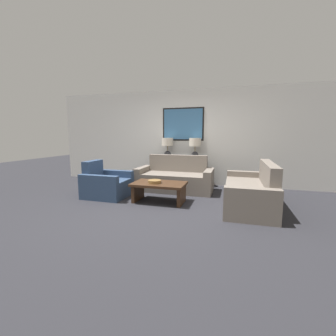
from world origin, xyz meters
TOP-DOWN VIEW (x-y plane):
  - ground_plane at (0.00, 0.00)m, footprint 20.00×20.00m
  - back_wall at (0.00, 2.50)m, footprint 7.81×0.12m
  - console_table at (0.00, 2.23)m, footprint 1.30×0.39m
  - table_lamp_left at (-0.39, 2.23)m, footprint 0.32×0.32m
  - table_lamp_right at (0.39, 2.23)m, footprint 0.32×0.32m
  - couch_by_back_wall at (0.00, 1.58)m, footprint 1.90×0.87m
  - couch_by_side at (1.77, 0.69)m, footprint 0.87×1.90m
  - coffee_table at (-0.06, 0.49)m, footprint 1.10×0.67m
  - decorative_bowl at (-0.14, 0.43)m, footprint 0.27×0.27m
  - armchair_near_back_wall at (-1.37, 0.56)m, footprint 0.92×0.86m

SIDE VIEW (x-z plane):
  - ground_plane at x=0.00m, z-range 0.00..0.00m
  - armchair_near_back_wall at x=-1.37m, z-range -0.14..0.68m
  - couch_by_back_wall at x=0.00m, z-range -0.15..0.73m
  - couch_by_side at x=1.77m, z-range -0.15..0.73m
  - coffee_table at x=-0.06m, z-range 0.09..0.50m
  - console_table at x=0.00m, z-range 0.00..0.74m
  - decorative_bowl at x=-0.14m, z-range 0.41..0.47m
  - table_lamp_left at x=-0.39m, z-range 0.83..1.40m
  - table_lamp_right at x=0.39m, z-range 0.83..1.40m
  - back_wall at x=0.00m, z-range 0.01..2.66m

